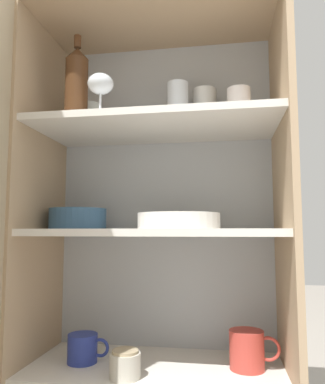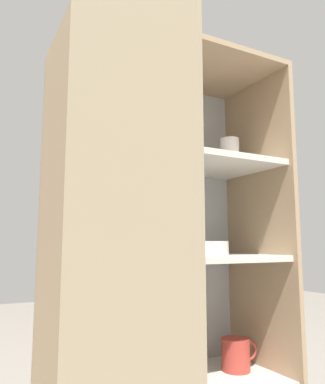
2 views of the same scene
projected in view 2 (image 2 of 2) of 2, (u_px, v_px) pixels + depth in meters
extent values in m
cube|color=#B2B7BC|center=(146.00, 258.00, 1.33)|extent=(0.75, 0.02, 1.31)
cube|color=tan|center=(51.00, 262.00, 1.01)|extent=(0.02, 0.37, 1.31)
cube|color=tan|center=(259.00, 257.00, 1.35)|extent=(0.02, 0.37, 1.31)
cube|color=tan|center=(170.00, 62.00, 1.27)|extent=(0.75, 0.37, 0.02)
cube|color=silver|center=(170.00, 259.00, 1.18)|extent=(0.72, 0.34, 0.02)
cube|color=silver|center=(170.00, 161.00, 1.22)|extent=(0.72, 0.34, 0.02)
cube|color=tan|center=(123.00, 269.00, 0.73)|extent=(0.16, 0.35, 1.31)
cylinder|color=silver|center=(230.00, 152.00, 1.35)|extent=(0.07, 0.07, 0.10)
cylinder|color=white|center=(96.00, 139.00, 1.18)|extent=(0.06, 0.06, 0.10)
cylinder|color=white|center=(189.00, 149.00, 1.40)|extent=(0.08, 0.08, 0.14)
cylinder|color=white|center=(177.00, 142.00, 1.31)|extent=(0.07, 0.07, 0.15)
cylinder|color=white|center=(146.00, 143.00, 1.06)|extent=(0.06, 0.06, 0.01)
cylinder|color=white|center=(146.00, 133.00, 1.07)|extent=(0.01, 0.01, 0.06)
ellipsoid|color=white|center=(146.00, 114.00, 1.08)|extent=(0.07, 0.07, 0.06)
cylinder|color=#4C2D19|center=(108.00, 112.00, 1.08)|extent=(0.07, 0.07, 0.20)
cone|color=#4C2D19|center=(108.00, 74.00, 1.10)|extent=(0.07, 0.07, 0.04)
cylinder|color=#4C2D19|center=(109.00, 61.00, 1.11)|extent=(0.02, 0.02, 0.04)
cylinder|color=white|center=(191.00, 254.00, 1.20)|extent=(0.24, 0.24, 0.01)
cylinder|color=white|center=(191.00, 251.00, 1.20)|extent=(0.24, 0.24, 0.01)
cylinder|color=white|center=(191.00, 248.00, 1.21)|extent=(0.24, 0.24, 0.01)
cylinder|color=white|center=(191.00, 245.00, 1.21)|extent=(0.24, 0.24, 0.01)
cylinder|color=white|center=(191.00, 243.00, 1.21)|extent=(0.24, 0.24, 0.01)
cylinder|color=#33567A|center=(90.00, 245.00, 1.09)|extent=(0.18, 0.18, 0.06)
torus|color=#33567A|center=(90.00, 236.00, 1.10)|extent=(0.17, 0.17, 0.01)
cylinder|color=#BC3D33|center=(236.00, 354.00, 1.26)|extent=(0.10, 0.10, 0.10)
torus|color=#BC3D33|center=(249.00, 351.00, 1.29)|extent=(0.07, 0.01, 0.07)
cylinder|color=#283893|center=(105.00, 384.00, 1.02)|extent=(0.09, 0.09, 0.08)
torus|color=#283893|center=(123.00, 380.00, 1.05)|extent=(0.05, 0.01, 0.05)
cylinder|color=tan|center=(170.00, 375.00, 1.02)|extent=(0.07, 0.07, 0.01)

